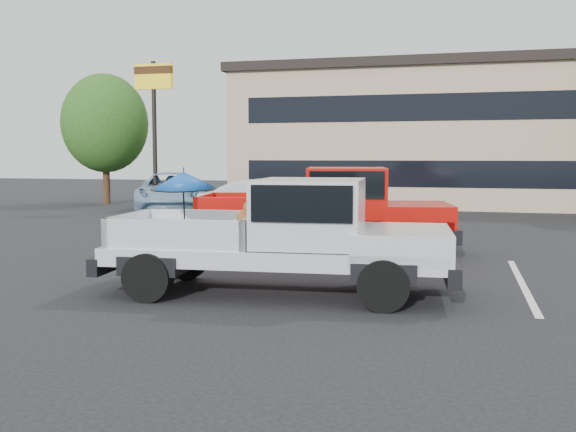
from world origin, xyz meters
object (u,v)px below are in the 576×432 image
object	(u,v)px
silver_sedan	(273,203)
tree_back	(546,111)
silver_pickup	(296,230)
motel_sign	(154,95)
blue_suv	(171,192)
tree_left	(105,123)
red_pickup	(338,207)

from	to	relation	value
silver_sedan	tree_back	bearing A→B (deg)	-38.63
tree_back	silver_pickup	xyz separation A→B (m)	(-6.66, -23.84, -3.36)
motel_sign	blue_suv	world-z (taller)	motel_sign
tree_left	red_pickup	size ratio (longest dim) A/B	0.96
motel_sign	tree_back	size ratio (longest dim) A/B	0.84
tree_left	tree_back	xyz separation A→B (m)	(20.00, 7.00, 0.68)
tree_left	motel_sign	bearing A→B (deg)	-36.87
silver_pickup	red_pickup	xyz separation A→B (m)	(-0.10, 4.41, 0.03)
tree_back	silver_sedan	xyz separation A→B (m)	(-9.77, -14.42, -3.67)
tree_left	silver_pickup	bearing A→B (deg)	-51.61
tree_left	silver_sedan	size ratio (longest dim) A/B	1.33
motel_sign	blue_suv	bearing A→B (deg)	-12.80
red_pickup	blue_suv	world-z (taller)	red_pickup
silver_pickup	silver_sedan	world-z (taller)	silver_pickup
tree_back	blue_suv	bearing A→B (deg)	-146.28
blue_suv	tree_left	bearing A→B (deg)	122.82
tree_left	silver_pickup	xyz separation A→B (m)	(13.34, -16.84, -2.68)
blue_suv	silver_sedan	bearing A→B (deg)	-61.28
motel_sign	silver_pickup	distance (m)	17.08
red_pickup	silver_sedan	size ratio (longest dim) A/B	1.38
silver_pickup	blue_suv	size ratio (longest dim) A/B	1.03
tree_left	blue_suv	xyz separation A→B (m)	(4.76, -3.17, -2.95)
silver_pickup	red_pickup	distance (m)	4.41
motel_sign	red_pickup	size ratio (longest dim) A/B	0.96
tree_left	tree_back	world-z (taller)	tree_back
silver_pickup	blue_suv	distance (m)	16.14
silver_pickup	silver_sedan	distance (m)	9.92
tree_left	silver_sedan	xyz separation A→B (m)	(10.23, -7.42, -2.98)
red_pickup	silver_sedan	distance (m)	5.86
tree_back	red_pickup	distance (m)	20.84
tree_back	red_pickup	bearing A→B (deg)	-109.17
silver_sedan	silver_pickup	bearing A→B (deg)	-166.25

